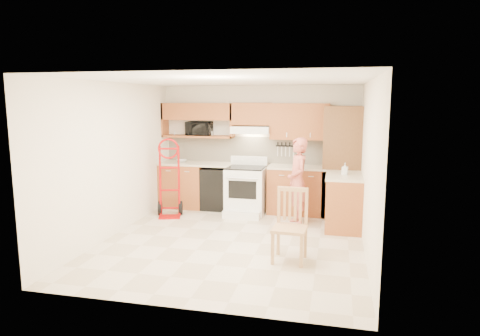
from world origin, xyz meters
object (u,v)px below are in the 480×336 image
(microwave, at_px, (199,129))
(range, at_px, (245,187))
(dining_chair, at_px, (290,226))
(hand_truck, at_px, (169,182))
(person, at_px, (298,181))

(microwave, xyz_separation_m, range, (1.07, -0.44, -1.08))
(range, relative_size, dining_chair, 1.09)
(dining_chair, bearing_deg, range, 119.86)
(hand_truck, height_order, dining_chair, hand_truck)
(person, bearing_deg, hand_truck, -109.42)
(hand_truck, distance_m, dining_chair, 3.08)
(person, bearing_deg, microwave, -132.80)
(hand_truck, bearing_deg, range, 0.97)
(range, height_order, hand_truck, hand_truck)
(hand_truck, bearing_deg, person, -17.49)
(microwave, relative_size, dining_chair, 0.51)
(range, distance_m, person, 1.17)
(range, bearing_deg, hand_truck, -161.15)
(microwave, relative_size, hand_truck, 0.38)
(dining_chair, bearing_deg, hand_truck, 147.93)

